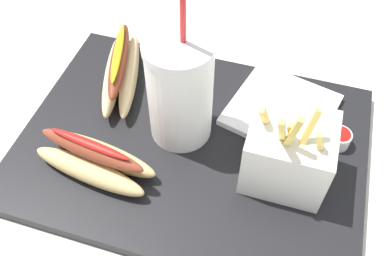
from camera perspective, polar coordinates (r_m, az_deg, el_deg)
name	(u,v)px	position (r m, az deg, el deg)	size (l,w,h in m)	color
ground_plane	(192,154)	(0.62, 0.00, -3.44)	(2.40, 2.40, 0.02)	silver
food_tray	(192,146)	(0.61, 0.00, -2.35)	(0.47, 0.35, 0.02)	black
soda_cup	(180,90)	(0.55, -1.59, 4.98)	(0.09, 0.09, 0.25)	white
fries_basket	(288,153)	(0.54, 12.53, -3.23)	(0.10, 0.09, 0.15)	white
hot_dog_1	(94,159)	(0.57, -12.77, -4.05)	(0.17, 0.08, 0.06)	#DBB775
hot_dog_2	(121,70)	(0.66, -9.36, 7.52)	(0.09, 0.18, 0.06)	#E5C689
ketchup_cup_1	(339,138)	(0.62, 18.81, -1.27)	(0.03, 0.03, 0.02)	white
napkin_stack	(281,110)	(0.64, 11.68, 2.37)	(0.14, 0.14, 0.01)	white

